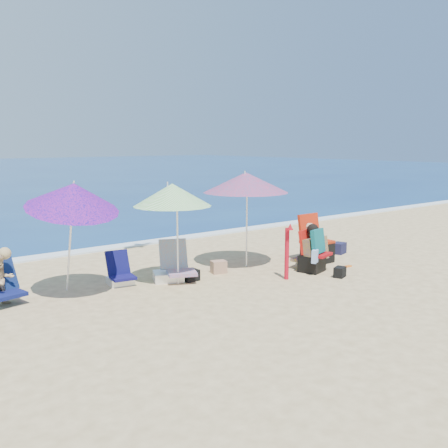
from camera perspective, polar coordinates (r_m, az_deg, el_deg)
ground at (r=9.50m, az=5.19°, el=-7.14°), size 120.00×120.00×0.00m
foam at (r=13.56m, az=-9.74°, el=-2.22°), size 120.00×0.50×0.04m
umbrella_turquoise at (r=10.74m, az=2.47°, el=4.69°), size 2.19×2.19×2.08m
umbrella_striped at (r=9.44m, az=-5.83°, el=3.27°), size 1.76×1.76×1.95m
umbrella_blue at (r=8.92m, az=-16.59°, el=3.01°), size 1.65×1.71×2.16m
furled_umbrella at (r=9.95m, az=7.15°, el=-2.75°), size 0.15×0.23×1.13m
chair_navy at (r=9.86m, az=-11.58°, el=-5.71°), size 0.52×0.65×0.62m
chair_rainbow at (r=9.96m, az=-5.85°, el=-5.17°), size 0.86×0.97×0.77m
camp_chair_left at (r=11.59m, az=10.32°, el=-2.65°), size 0.62×0.63×1.07m
camp_chair_right at (r=10.69m, az=9.96°, el=-3.58°), size 0.70×0.66×0.91m
person_center at (r=10.86m, az=9.75°, el=-2.56°), size 0.71×0.69×0.99m
person_left at (r=9.18m, az=-23.67°, el=-5.69°), size 0.60×0.75×0.95m
bag_black_a at (r=9.91m, az=-3.74°, el=-5.79°), size 0.31×0.24×0.22m
bag_tan at (r=10.47m, az=-0.60°, el=-4.84°), size 0.35×0.29×0.26m
bag_navy_b at (r=12.61m, az=12.78°, el=-2.66°), size 0.41×0.35×0.26m
bag_black_b at (r=10.42m, az=12.89°, el=-5.29°), size 0.32×0.27×0.21m
orange_item at (r=11.33m, az=13.74°, el=-4.64°), size 0.19×0.09×0.03m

